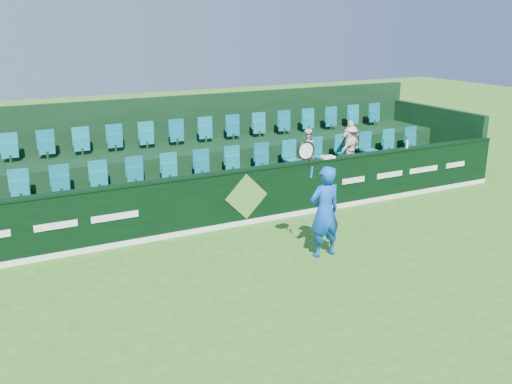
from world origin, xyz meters
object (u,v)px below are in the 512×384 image
spectator_right (351,144)px  towel (328,157)px  spectator_left (307,149)px  spectator_middle (350,142)px  tennis_player (325,211)px  drinks_bottle (407,144)px

spectator_right → towel: size_ratio=3.10×
spectator_left → spectator_middle: (1.43, 0.00, 0.06)m
tennis_player → spectator_left: size_ratio=2.26×
spectator_left → tennis_player: bearing=60.1°
towel → drinks_bottle: size_ratio=1.68×
towel → drinks_bottle: (2.59, 0.00, 0.08)m
spectator_middle → towel: bearing=38.2°
spectator_middle → spectator_right: bearing=-178.1°
spectator_middle → spectator_right: size_ratio=1.14×
tennis_player → spectator_middle: bearing=47.8°
spectator_middle → drinks_bottle: 1.54m
spectator_left → spectator_middle: size_ratio=0.91×
spectator_middle → spectator_right: 0.07m
tennis_player → spectator_right: bearing=47.7°
towel → drinks_bottle: bearing=0.0°
drinks_bottle → tennis_player: bearing=-150.1°
towel → drinks_bottle: 2.59m
spectator_middle → tennis_player: bearing=49.7°
tennis_player → spectator_middle: size_ratio=2.06×
spectator_left → spectator_middle: spectator_middle is taller
tennis_player → drinks_bottle: 5.03m
spectator_left → drinks_bottle: bearing=153.0°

